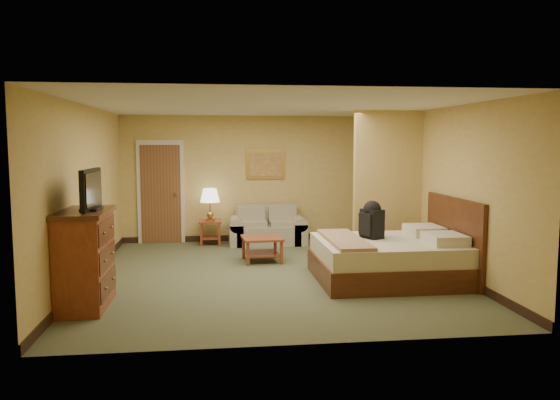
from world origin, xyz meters
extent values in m
plane|color=#4D5335|center=(0.00, 0.00, 0.00)|extent=(6.00, 6.00, 0.00)
plane|color=white|center=(0.00, 0.00, 2.60)|extent=(6.00, 6.00, 0.00)
cube|color=tan|center=(0.00, 3.00, 1.30)|extent=(5.50, 0.02, 2.60)
cube|color=tan|center=(-2.75, 0.00, 1.30)|extent=(0.02, 6.00, 2.60)
cube|color=tan|center=(2.75, 0.00, 1.30)|extent=(0.02, 6.00, 2.60)
cube|color=tan|center=(2.15, 0.93, 1.30)|extent=(1.20, 0.15, 2.60)
cube|color=beige|center=(-1.95, 2.97, 1.05)|extent=(0.94, 0.06, 2.10)
cube|color=brown|center=(-1.95, 2.96, 1.00)|extent=(0.80, 0.04, 2.00)
cylinder|color=#A7743D|center=(-1.65, 2.90, 1.00)|extent=(0.04, 0.12, 0.04)
cube|color=black|center=(0.00, 2.99, 0.06)|extent=(5.50, 0.02, 0.12)
cube|color=gray|center=(0.19, 2.52, 0.19)|extent=(1.27, 0.68, 0.38)
cube|color=gray|center=(0.19, 2.82, 0.58)|extent=(1.27, 0.16, 0.40)
cube|color=gray|center=(-0.44, 2.52, 0.21)|extent=(0.27, 0.68, 0.43)
cube|color=gray|center=(0.83, 2.52, 0.21)|extent=(0.27, 0.68, 0.43)
cube|color=maroon|center=(-0.96, 2.65, 0.47)|extent=(0.45, 0.45, 0.04)
cube|color=maroon|center=(-0.96, 2.65, 0.13)|extent=(0.37, 0.37, 0.03)
cube|color=maroon|center=(-1.13, 2.47, 0.23)|extent=(0.04, 0.04, 0.45)
cube|color=maroon|center=(-0.78, 2.47, 0.23)|extent=(0.04, 0.04, 0.45)
cube|color=maroon|center=(-1.13, 2.83, 0.23)|extent=(0.04, 0.04, 0.45)
cube|color=maroon|center=(-0.78, 2.83, 0.23)|extent=(0.04, 0.04, 0.45)
cylinder|color=#A7743D|center=(-0.96, 2.65, 0.51)|extent=(0.19, 0.19, 0.04)
cylinder|color=#A7743D|center=(-0.96, 2.65, 0.76)|extent=(0.03, 0.03, 0.32)
cone|color=white|center=(-0.96, 2.65, 1.00)|extent=(0.39, 0.39, 0.27)
cube|color=maroon|center=(-0.06, 0.94, 0.41)|extent=(0.71, 0.71, 0.04)
cube|color=maroon|center=(-0.06, 0.94, 0.14)|extent=(0.61, 0.61, 0.03)
cube|color=maroon|center=(-0.35, 0.66, 0.20)|extent=(0.05, 0.05, 0.40)
cube|color=maroon|center=(0.22, 1.23, 0.20)|extent=(0.05, 0.05, 0.40)
cube|color=#B78E3F|center=(0.19, 2.98, 1.60)|extent=(0.80, 0.03, 0.62)
cube|color=#9F6931|center=(0.19, 2.96, 1.60)|extent=(0.67, 0.02, 0.49)
cube|color=maroon|center=(-2.48, -1.40, 0.58)|extent=(0.53, 1.06, 1.16)
cube|color=#441F0F|center=(-2.48, -1.40, 1.19)|extent=(0.60, 1.14, 0.06)
cube|color=black|center=(-2.38, -1.40, 1.24)|extent=(0.22, 0.37, 0.03)
cube|color=black|center=(-2.38, -1.40, 1.48)|extent=(0.09, 0.83, 0.50)
cube|color=#441F0F|center=(1.75, -0.55, 0.17)|extent=(2.24, 1.79, 0.34)
cube|color=beige|center=(1.75, -0.55, 0.47)|extent=(2.17, 1.72, 0.27)
cube|color=#441F0F|center=(2.71, -0.55, 0.61)|extent=(0.06, 1.90, 1.23)
cube|color=silver|center=(2.40, -0.95, 0.67)|extent=(0.50, 0.61, 0.16)
cube|color=silver|center=(2.40, -0.16, 0.67)|extent=(0.50, 0.61, 0.16)
cube|color=#987352|center=(1.02, -0.55, 0.63)|extent=(0.50, 1.68, 0.06)
cube|color=black|center=(1.50, -0.35, 0.82)|extent=(0.34, 0.39, 0.44)
sphere|color=black|center=(1.50, -0.35, 1.04)|extent=(0.26, 0.26, 0.26)
camera|label=1|loc=(-0.87, -8.30, 2.05)|focal=35.00mm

